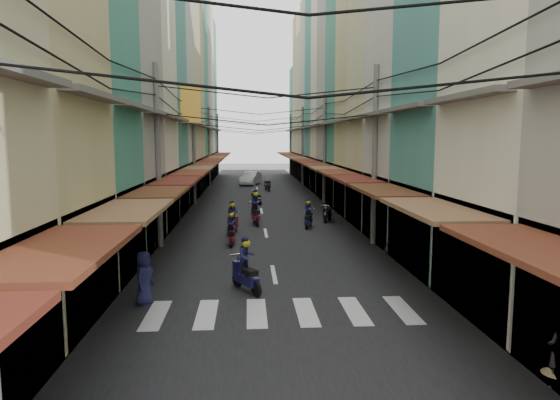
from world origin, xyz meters
name	(u,v)px	position (x,y,z in m)	size (l,w,h in m)	color
ground	(271,261)	(0.00, 0.00, 0.00)	(160.00, 160.00, 0.00)	#61615C
road	(259,200)	(0.00, 20.00, 0.01)	(10.00, 80.00, 0.02)	black
sidewalk_left	(177,201)	(-6.50, 20.00, 0.03)	(3.00, 80.00, 0.06)	gray
sidewalk_right	(340,199)	(6.50, 20.00, 0.03)	(3.00, 80.00, 0.06)	gray
crosswalk	(281,312)	(0.00, -6.00, 0.03)	(7.55, 2.40, 0.01)	silver
building_row_left	(146,68)	(-7.92, 16.56, 9.78)	(7.80, 67.67, 23.70)	beige
building_row_right	(370,75)	(7.92, 16.45, 9.41)	(7.80, 68.98, 22.59)	#418F75
utility_poles	(261,114)	(0.00, 15.01, 6.59)	(10.20, 66.13, 8.20)	slate
white_car	(251,185)	(-0.61, 33.60, 0.00)	(5.09, 2.00, 1.80)	white
bicycle	(404,255)	(5.69, 0.76, 0.00)	(0.67, 1.77, 1.22)	black
moving_scooters	(262,217)	(-0.11, 7.99, 0.53)	(5.91, 33.23, 2.00)	black
parked_scooters	(426,274)	(4.89, -3.97, 0.48)	(12.74, 12.38, 1.01)	black
pedestrians	(170,232)	(-4.20, 1.36, 0.99)	(12.38, 24.43, 2.09)	#28212D
market_umbrella	(459,217)	(6.81, -1.94, 2.02)	(2.18, 2.18, 2.30)	#B2B2B7
traffic_sign	(416,209)	(5.92, 0.11, 2.06)	(0.10, 0.62, 2.83)	slate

